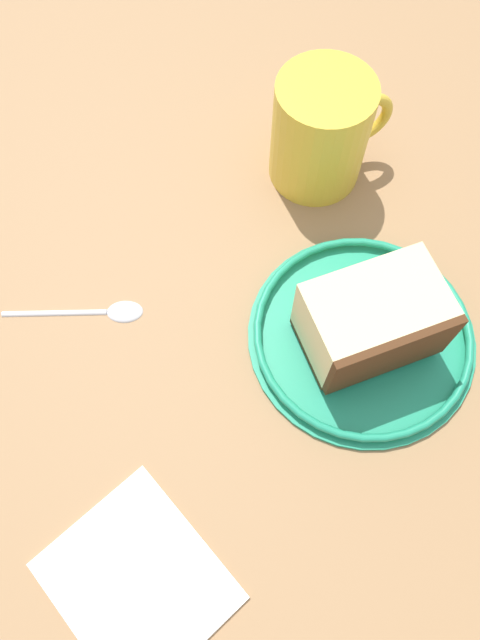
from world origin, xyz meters
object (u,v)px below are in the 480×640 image
(teaspoon, at_px, (102,311))
(folded_napkin, at_px, (137,581))
(cake_slice, at_px, (372,321))
(small_plate, at_px, (362,335))
(tea_mug, at_px, (322,131))

(teaspoon, height_order, folded_napkin, teaspoon)
(cake_slice, relative_size, teaspoon, 1.00)
(small_plate, distance_m, tea_mug, 0.18)
(tea_mug, height_order, folded_napkin, tea_mug)
(small_plate, relative_size, folded_napkin, 1.55)
(cake_slice, height_order, tea_mug, tea_mug)
(folded_napkin, bearing_deg, tea_mug, -140.60)
(small_plate, bearing_deg, tea_mug, -109.11)
(small_plate, height_order, folded_napkin, small_plate)
(cake_slice, xyz_separation_m, tea_mug, (-0.06, -0.16, 0.01))
(teaspoon, distance_m, folded_napkin, 0.21)
(small_plate, xyz_separation_m, folded_napkin, (0.23, 0.08, -0.00))
(teaspoon, bearing_deg, tea_mug, -170.16)
(small_plate, height_order, tea_mug, tea_mug)
(tea_mug, bearing_deg, small_plate, 70.89)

